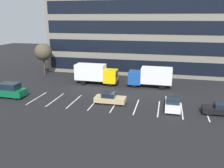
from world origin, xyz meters
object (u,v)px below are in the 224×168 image
at_px(sedan_tan, 110,98).
at_px(sedan_white, 173,104).
at_px(suv_forest, 9,90).
at_px(sedan_black, 220,109).
at_px(bare_tree, 43,52).
at_px(box_truck_yellow, 96,73).
at_px(box_truck_blue, 151,76).

bearing_deg(sedan_tan, sedan_white, -1.69).
relative_size(sedan_white, suv_forest, 0.92).
height_order(sedan_black, bare_tree, bare_tree).
bearing_deg(sedan_tan, box_truck_yellow, 118.19).
distance_m(sedan_black, bare_tree, 32.62).
xyz_separation_m(sedan_black, bare_tree, (-29.62, 13.12, 3.84)).
bearing_deg(bare_tree, box_truck_yellow, -18.78).
height_order(box_truck_yellow, sedan_tan, box_truck_yellow).
relative_size(box_truck_blue, sedan_white, 1.66).
bearing_deg(box_truck_yellow, bare_tree, 161.22).
xyz_separation_m(box_truck_yellow, bare_tree, (-11.70, 3.98, 2.62)).
distance_m(sedan_tan, suv_forest, 14.43).
distance_m(box_truck_yellow, suv_forest, 13.61).
height_order(box_truck_blue, sedan_tan, box_truck_blue).
bearing_deg(sedan_tan, bare_tree, 142.46).
height_order(box_truck_blue, bare_tree, bare_tree).
relative_size(box_truck_yellow, sedan_black, 1.84).
height_order(box_truck_blue, sedan_black, box_truck_blue).
relative_size(box_truck_yellow, suv_forest, 1.57).
relative_size(sedan_white, sedan_black, 1.08).
bearing_deg(box_truck_blue, sedan_tan, -117.85).
distance_m(box_truck_blue, box_truck_yellow, 9.19).
distance_m(box_truck_yellow, sedan_tan, 9.74).
xyz_separation_m(box_truck_blue, suv_forest, (-19.02, -9.60, -0.83)).
xyz_separation_m(box_truck_yellow, sedan_white, (12.54, -8.76, -1.16)).
bearing_deg(sedan_black, box_truck_blue, 133.00).
bearing_deg(sedan_black, sedan_white, 175.93).
relative_size(box_truck_blue, sedan_tan, 1.72).
bearing_deg(suv_forest, sedan_white, 1.59).
relative_size(sedan_tan, suv_forest, 0.89).
bearing_deg(box_truck_yellow, sedan_white, -34.92).
height_order(box_truck_blue, box_truck_yellow, box_truck_yellow).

